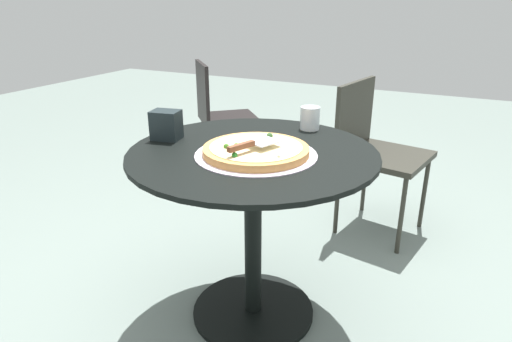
{
  "coord_description": "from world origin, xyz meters",
  "views": [
    {
      "loc": [
        -0.68,
        1.36,
        1.23
      ],
      "look_at": [
        -0.03,
        0.04,
        0.65
      ],
      "focal_mm": 31.31,
      "sensor_mm": 36.0,
      "label": 1
    }
  ],
  "objects_px": {
    "patio_chair_near": "(219,112)",
    "patio_chair_far": "(374,145)",
    "drinking_cup": "(310,118)",
    "patio_table": "(253,200)",
    "pizza_server": "(252,144)",
    "napkin_dispenser": "(166,125)",
    "pizza_on_tray": "(256,151)"
  },
  "relations": [
    {
      "from": "pizza_server",
      "to": "patio_chair_near",
      "type": "xyz_separation_m",
      "value": [
        0.92,
        -1.32,
        -0.28
      ]
    },
    {
      "from": "drinking_cup",
      "to": "napkin_dispenser",
      "type": "height_order",
      "value": "napkin_dispenser"
    },
    {
      "from": "napkin_dispenser",
      "to": "patio_chair_far",
      "type": "relative_size",
      "value": 0.14
    },
    {
      "from": "patio_table",
      "to": "pizza_on_tray",
      "type": "distance_m",
      "value": 0.22
    },
    {
      "from": "napkin_dispenser",
      "to": "patio_chair_far",
      "type": "xyz_separation_m",
      "value": [
        -0.61,
        -0.98,
        -0.28
      ]
    },
    {
      "from": "patio_chair_far",
      "to": "drinking_cup",
      "type": "bearing_deg",
      "value": 75.75
    },
    {
      "from": "pizza_server",
      "to": "napkin_dispenser",
      "type": "height_order",
      "value": "napkin_dispenser"
    },
    {
      "from": "patio_chair_near",
      "to": "napkin_dispenser",
      "type": "bearing_deg",
      "value": 112.45
    },
    {
      "from": "napkin_dispenser",
      "to": "patio_chair_near",
      "type": "bearing_deg",
      "value": -78.82
    },
    {
      "from": "pizza_on_tray",
      "to": "pizza_server",
      "type": "height_order",
      "value": "pizza_server"
    },
    {
      "from": "patio_table",
      "to": "pizza_on_tray",
      "type": "xyz_separation_m",
      "value": [
        -0.03,
        0.04,
        0.21
      ]
    },
    {
      "from": "patio_table",
      "to": "drinking_cup",
      "type": "relative_size",
      "value": 9.55
    },
    {
      "from": "pizza_server",
      "to": "drinking_cup",
      "type": "xyz_separation_m",
      "value": [
        -0.05,
        -0.44,
        -0.01
      ]
    },
    {
      "from": "patio_table",
      "to": "drinking_cup",
      "type": "bearing_deg",
      "value": -104.38
    },
    {
      "from": "patio_chair_far",
      "to": "patio_chair_near",
      "type": "bearing_deg",
      "value": -13.73
    },
    {
      "from": "patio_chair_near",
      "to": "patio_chair_far",
      "type": "xyz_separation_m",
      "value": [
        -1.13,
        0.27,
        0.0
      ]
    },
    {
      "from": "patio_table",
      "to": "patio_chair_near",
      "type": "distance_m",
      "value": 1.52
    },
    {
      "from": "pizza_server",
      "to": "drinking_cup",
      "type": "bearing_deg",
      "value": -96.27
    },
    {
      "from": "patio_table",
      "to": "patio_chair_near",
      "type": "bearing_deg",
      "value": -54.5
    },
    {
      "from": "drinking_cup",
      "to": "patio_chair_near",
      "type": "distance_m",
      "value": 1.34
    },
    {
      "from": "pizza_server",
      "to": "napkin_dispenser",
      "type": "xyz_separation_m",
      "value": [
        0.4,
        -0.06,
        0.0
      ]
    },
    {
      "from": "drinking_cup",
      "to": "patio_chair_near",
      "type": "relative_size",
      "value": 0.12
    },
    {
      "from": "napkin_dispenser",
      "to": "patio_chair_far",
      "type": "height_order",
      "value": "napkin_dispenser"
    },
    {
      "from": "patio_table",
      "to": "pizza_server",
      "type": "relative_size",
      "value": 4.23
    },
    {
      "from": "napkin_dispenser",
      "to": "patio_chair_near",
      "type": "xyz_separation_m",
      "value": [
        0.52,
        -1.26,
        -0.28
      ]
    },
    {
      "from": "drinking_cup",
      "to": "patio_chair_near",
      "type": "xyz_separation_m",
      "value": [
        0.97,
        -0.88,
        -0.27
      ]
    },
    {
      "from": "patio_table",
      "to": "pizza_server",
      "type": "distance_m",
      "value": 0.27
    },
    {
      "from": "patio_table",
      "to": "patio_chair_far",
      "type": "relative_size",
      "value": 1.11
    },
    {
      "from": "patio_chair_far",
      "to": "patio_table",
      "type": "bearing_deg",
      "value": 75.7
    },
    {
      "from": "patio_chair_near",
      "to": "patio_table",
      "type": "bearing_deg",
      "value": 125.5
    },
    {
      "from": "patio_table",
      "to": "pizza_on_tray",
      "type": "height_order",
      "value": "pizza_on_tray"
    },
    {
      "from": "pizza_on_tray",
      "to": "patio_chair_near",
      "type": "xyz_separation_m",
      "value": [
        0.91,
        -1.27,
        -0.24
      ]
    }
  ]
}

